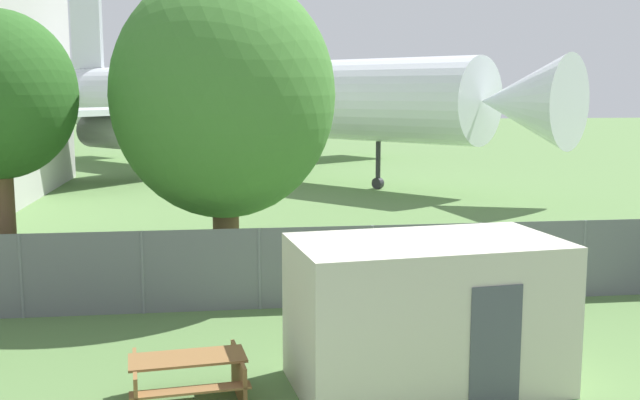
{
  "coord_description": "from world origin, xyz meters",
  "views": [
    {
      "loc": [
        -0.79,
        -5.74,
        4.86
      ],
      "look_at": [
        1.76,
        13.54,
        2.0
      ],
      "focal_mm": 42.0,
      "sensor_mm": 36.0,
      "label": 1
    }
  ],
  "objects_px": {
    "portable_cabin": "(426,313)",
    "tree_behind_benches": "(224,96)",
    "picnic_bench_open_grass": "(188,374)",
    "airplane": "(229,99)"
  },
  "relations": [
    {
      "from": "airplane",
      "to": "tree_behind_benches",
      "type": "xyz_separation_m",
      "value": [
        -0.39,
        -25.74,
        0.39
      ]
    },
    {
      "from": "picnic_bench_open_grass",
      "to": "tree_behind_benches",
      "type": "xyz_separation_m",
      "value": [
        0.66,
        7.2,
        4.24
      ]
    },
    {
      "from": "portable_cabin",
      "to": "tree_behind_benches",
      "type": "bearing_deg",
      "value": 108.09
    },
    {
      "from": "portable_cabin",
      "to": "airplane",
      "type": "bearing_deg",
      "value": 88.11
    },
    {
      "from": "airplane",
      "to": "picnic_bench_open_grass",
      "type": "relative_size",
      "value": 17.04
    },
    {
      "from": "picnic_bench_open_grass",
      "to": "tree_behind_benches",
      "type": "relative_size",
      "value": 0.25
    },
    {
      "from": "picnic_bench_open_grass",
      "to": "tree_behind_benches",
      "type": "distance_m",
      "value": 8.38
    },
    {
      "from": "airplane",
      "to": "picnic_bench_open_grass",
      "type": "distance_m",
      "value": 33.18
    },
    {
      "from": "airplane",
      "to": "tree_behind_benches",
      "type": "height_order",
      "value": "airplane"
    },
    {
      "from": "airplane",
      "to": "picnic_bench_open_grass",
      "type": "height_order",
      "value": "airplane"
    }
  ]
}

